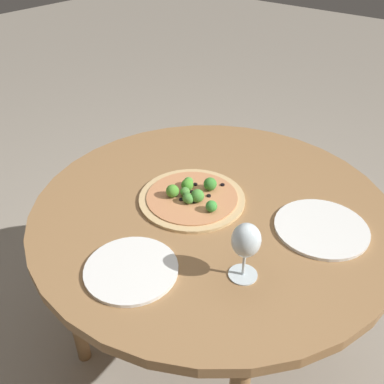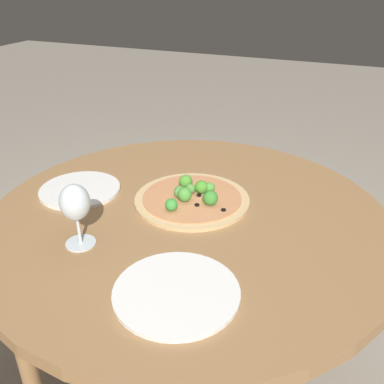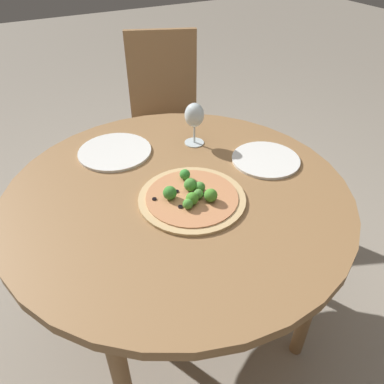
% 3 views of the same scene
% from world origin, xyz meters
% --- Properties ---
extents(ground_plane, '(12.00, 12.00, 0.00)m').
position_xyz_m(ground_plane, '(0.00, 0.00, 0.00)').
color(ground_plane, gray).
extents(dining_table, '(1.13, 1.13, 0.72)m').
position_xyz_m(dining_table, '(0.00, 0.00, 0.65)').
color(dining_table, olive).
rests_on(dining_table, ground_plane).
extents(pizza, '(0.34, 0.34, 0.06)m').
position_xyz_m(pizza, '(-0.02, 0.07, 0.73)').
color(pizza, tan).
rests_on(pizza, dining_table).
extents(wine_glass, '(0.08, 0.08, 0.17)m').
position_xyz_m(wine_glass, '(-0.19, -0.24, 0.83)').
color(wine_glass, silver).
rests_on(wine_glass, dining_table).
extents(plate_near, '(0.27, 0.27, 0.01)m').
position_xyz_m(plate_near, '(0.11, -0.32, 0.72)').
color(plate_near, white).
rests_on(plate_near, dining_table).
extents(plate_far, '(0.25, 0.25, 0.01)m').
position_xyz_m(plate_far, '(-0.36, -0.01, 0.72)').
color(plate_far, white).
rests_on(plate_far, dining_table).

